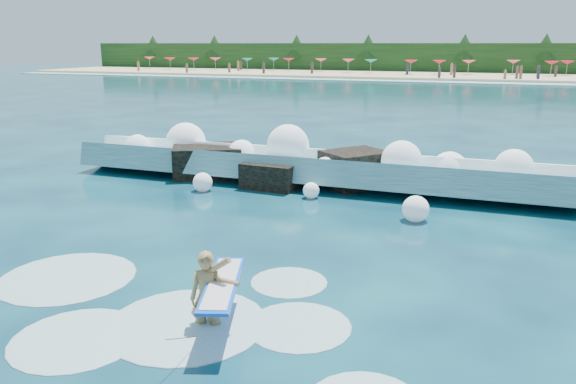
% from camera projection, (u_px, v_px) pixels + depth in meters
% --- Properties ---
extents(ground, '(200.00, 200.00, 0.00)m').
position_uv_depth(ground, '(201.00, 254.00, 13.55)').
color(ground, '#062137').
rests_on(ground, ground).
extents(beach, '(140.00, 20.00, 0.40)m').
position_uv_depth(beach, '(453.00, 76.00, 84.26)').
color(beach, tan).
rests_on(beach, ground).
extents(wet_band, '(140.00, 5.00, 0.08)m').
position_uv_depth(wet_band, '(446.00, 82.00, 74.32)').
color(wet_band, silver).
rests_on(wet_band, ground).
extents(treeline, '(140.00, 4.00, 5.00)m').
position_uv_depth(treeline, '(459.00, 59.00, 92.75)').
color(treeline, black).
rests_on(treeline, ground).
extents(breaking_wave, '(17.99, 2.80, 1.55)m').
position_uv_depth(breaking_wave, '(310.00, 168.00, 20.38)').
color(breaking_wave, teal).
rests_on(breaking_wave, ground).
extents(rock_cluster, '(8.59, 3.35, 1.48)m').
position_uv_depth(rock_cluster, '(270.00, 169.00, 20.62)').
color(rock_cluster, black).
rests_on(rock_cluster, ground).
extents(surfer_with_board, '(1.26, 2.91, 1.72)m').
position_uv_depth(surfer_with_board, '(211.00, 295.00, 9.90)').
color(surfer_with_board, '#997647').
rests_on(surfer_with_board, ground).
extents(wave_spray, '(15.03, 4.97, 2.11)m').
position_uv_depth(wave_spray, '(305.00, 155.00, 20.32)').
color(wave_spray, white).
rests_on(wave_spray, ground).
extents(surf_foam, '(9.44, 5.48, 0.15)m').
position_uv_depth(surf_foam, '(154.00, 311.00, 10.70)').
color(surf_foam, silver).
rests_on(surf_foam, ground).
extents(beach_umbrellas, '(114.00, 6.65, 0.50)m').
position_uv_depth(beach_umbrellas, '(455.00, 62.00, 85.70)').
color(beach_umbrellas, '#EE465E').
rests_on(beach_umbrellas, ground).
extents(beachgoers, '(91.99, 14.12, 1.94)m').
position_uv_depth(beachgoers, '(468.00, 72.00, 79.45)').
color(beachgoers, '#3F332D').
rests_on(beachgoers, ground).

